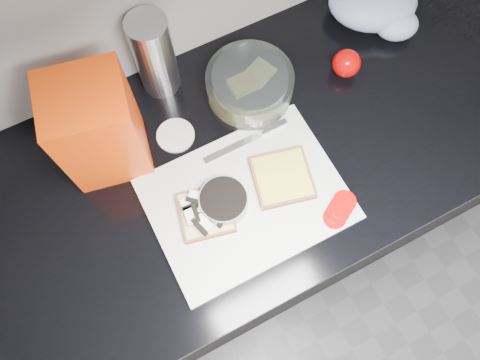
% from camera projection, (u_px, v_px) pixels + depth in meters
% --- Properties ---
extents(base_cabinet, '(3.50, 0.60, 0.86)m').
position_uv_depth(base_cabinet, '(265.00, 203.00, 1.48)').
color(base_cabinet, black).
rests_on(base_cabinet, ground).
extents(countertop, '(3.50, 0.64, 0.04)m').
position_uv_depth(countertop, '(276.00, 141.00, 1.06)').
color(countertop, black).
rests_on(countertop, base_cabinet).
extents(cutting_board, '(0.40, 0.30, 0.01)m').
position_uv_depth(cutting_board, '(247.00, 199.00, 0.98)').
color(cutting_board, silver).
rests_on(cutting_board, countertop).
extents(bread_left, '(0.13, 0.13, 0.04)m').
position_uv_depth(bread_left, '(205.00, 212.00, 0.95)').
color(bread_left, beige).
rests_on(bread_left, cutting_board).
extents(bread_right, '(0.15, 0.15, 0.02)m').
position_uv_depth(bread_right, '(282.00, 178.00, 0.98)').
color(bread_right, beige).
rests_on(bread_right, cutting_board).
extents(tomato_slices, '(0.09, 0.08, 0.02)m').
position_uv_depth(tomato_slices, '(340.00, 210.00, 0.96)').
color(tomato_slices, '#AC0503').
rests_on(tomato_slices, cutting_board).
extents(knife, '(0.20, 0.02, 0.01)m').
position_uv_depth(knife, '(256.00, 136.00, 1.03)').
color(knife, silver).
rests_on(knife, cutting_board).
extents(seed_tub, '(0.10, 0.10, 0.05)m').
position_uv_depth(seed_tub, '(224.00, 202.00, 0.96)').
color(seed_tub, gray).
rests_on(seed_tub, countertop).
extents(tub_lid, '(0.10, 0.10, 0.01)m').
position_uv_depth(tub_lid, '(176.00, 135.00, 1.04)').
color(tub_lid, silver).
rests_on(tub_lid, countertop).
extents(glass_bowl, '(0.19, 0.19, 0.08)m').
position_uv_depth(glass_bowl, '(249.00, 87.00, 1.04)').
color(glass_bowl, silver).
rests_on(glass_bowl, countertop).
extents(bread_bag, '(0.18, 0.17, 0.25)m').
position_uv_depth(bread_bag, '(98.00, 128.00, 0.91)').
color(bread_bag, '#F32C04').
rests_on(bread_bag, countertop).
extents(steel_canister, '(0.09, 0.09, 0.21)m').
position_uv_depth(steel_canister, '(154.00, 55.00, 1.00)').
color(steel_canister, silver).
rests_on(steel_canister, countertop).
extents(grocery_bag, '(0.27, 0.26, 0.09)m').
position_uv_depth(grocery_bag, '(376.00, 5.00, 1.12)').
color(grocery_bag, '#94A0B7').
rests_on(grocery_bag, countertop).
extents(whole_tomatoes, '(0.07, 0.07, 0.07)m').
position_uv_depth(whole_tomatoes, '(347.00, 63.00, 1.07)').
color(whole_tomatoes, '#AC0503').
rests_on(whole_tomatoes, countertop).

